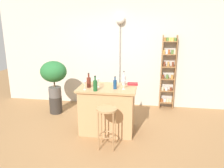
% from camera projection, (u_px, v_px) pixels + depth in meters
% --- Properties ---
extents(ground, '(12.00, 12.00, 0.00)m').
position_uv_depth(ground, '(105.00, 137.00, 4.29)').
color(ground, olive).
extents(back_wall, '(6.40, 0.10, 2.80)m').
position_uv_depth(back_wall, '(118.00, 52.00, 5.78)').
color(back_wall, '#BCB2A3').
rests_on(back_wall, ground).
extents(kitchen_counter, '(1.13, 0.74, 0.93)m').
position_uv_depth(kitchen_counter, '(108.00, 109.00, 4.45)').
color(kitchen_counter, tan).
rests_on(kitchen_counter, ground).
extents(bar_stool, '(0.35, 0.35, 0.74)m').
position_uv_depth(bar_stool, '(107.00, 118.00, 3.81)').
color(bar_stool, '#997047').
rests_on(bar_stool, ground).
extents(spice_shelf, '(0.35, 0.18, 1.87)m').
position_uv_depth(spice_shelf, '(168.00, 71.00, 5.55)').
color(spice_shelf, olive).
rests_on(spice_shelf, ground).
extents(plant_stool, '(0.30, 0.30, 0.41)m').
position_uv_depth(plant_stool, '(56.00, 105.00, 5.44)').
color(plant_stool, '#2D2823').
rests_on(plant_stool, ground).
extents(potted_plant, '(0.62, 0.56, 0.87)m').
position_uv_depth(potted_plant, '(54.00, 74.00, 5.23)').
color(potted_plant, '#514C47').
rests_on(potted_plant, plant_stool).
extents(bottle_soda_blue, '(0.08, 0.08, 0.29)m').
position_uv_depth(bottle_soda_blue, '(95.00, 85.00, 4.05)').
color(bottle_soda_blue, '#194C23').
rests_on(bottle_soda_blue, kitchen_counter).
extents(bottle_vinegar, '(0.07, 0.07, 0.24)m').
position_uv_depth(bottle_vinegar, '(115.00, 84.00, 4.19)').
color(bottle_vinegar, navy).
rests_on(bottle_vinegar, kitchen_counter).
extents(bottle_spirits_clear, '(0.07, 0.07, 0.28)m').
position_uv_depth(bottle_spirits_clear, '(124.00, 80.00, 4.46)').
color(bottle_spirits_clear, '#B2B2B7').
rests_on(bottle_spirits_clear, kitchen_counter).
extents(bottle_wine_red, '(0.08, 0.08, 0.28)m').
position_uv_depth(bottle_wine_red, '(89.00, 82.00, 4.29)').
color(bottle_wine_red, '#5B2319').
rests_on(bottle_wine_red, kitchen_counter).
extents(wine_glass_left, '(0.07, 0.07, 0.16)m').
position_uv_depth(wine_glass_left, '(85.00, 84.00, 4.13)').
color(wine_glass_left, silver).
rests_on(wine_glass_left, kitchen_counter).
extents(wine_glass_center, '(0.07, 0.07, 0.16)m').
position_uv_depth(wine_glass_center, '(98.00, 81.00, 4.31)').
color(wine_glass_center, silver).
rests_on(wine_glass_center, kitchen_counter).
extents(wine_glass_right, '(0.07, 0.07, 0.16)m').
position_uv_depth(wine_glass_right, '(124.00, 83.00, 4.16)').
color(wine_glass_right, silver).
rests_on(wine_glass_right, kitchen_counter).
extents(cookbook, '(0.22, 0.16, 0.03)m').
position_uv_depth(cookbook, '(133.00, 84.00, 4.49)').
color(cookbook, maroon).
rests_on(cookbook, kitchen_counter).
extents(pendant_globe_light, '(0.23, 0.23, 2.35)m').
position_uv_depth(pendant_globe_light, '(120.00, 20.00, 5.46)').
color(pendant_globe_light, black).
rests_on(pendant_globe_light, ground).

